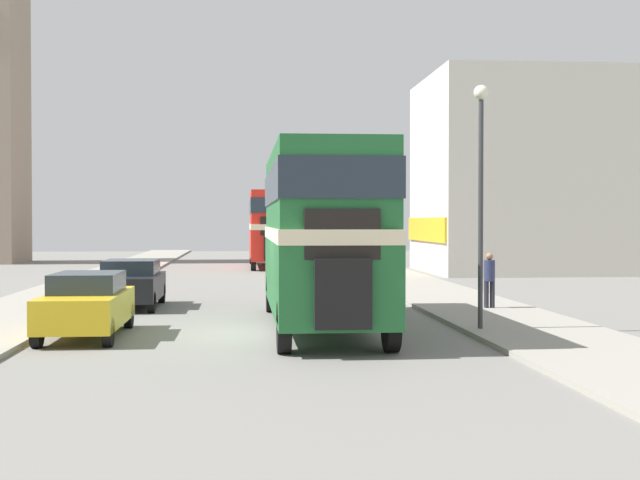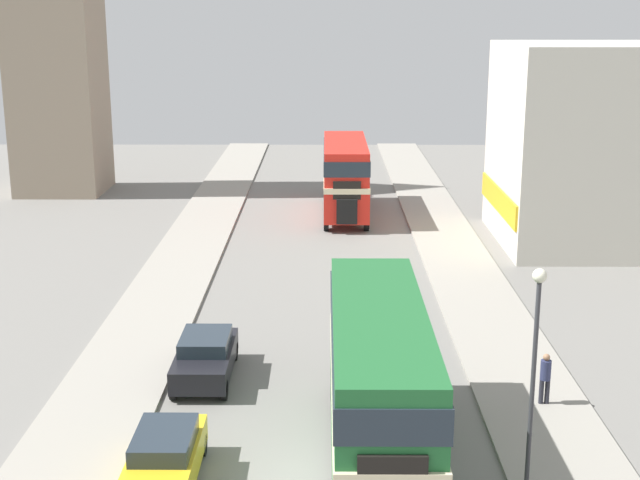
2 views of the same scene
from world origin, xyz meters
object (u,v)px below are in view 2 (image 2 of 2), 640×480
Objects in this scene: car_parked_near at (164,460)px; pedestrian_walking at (545,376)px; double_decker_bus at (379,375)px; car_parked_mid at (205,356)px; bus_distant at (345,172)px; street_lamp at (535,347)px.

pedestrian_walking reaches higher than car_parked_near.
car_parked_near is at bearing -167.59° from double_decker_bus.
double_decker_bus is 6.71m from pedestrian_walking.
car_parked_near is (-5.58, -1.23, -1.85)m from double_decker_bus.
car_parked_mid is at bearing 168.64° from pedestrian_walking.
street_lamp is at bearing -82.84° from bus_distant.
double_decker_bus is at bearing -46.98° from car_parked_mid.
double_decker_bus is 30.47m from bus_distant.
bus_distant is at bearing 101.87° from pedestrian_walking.
bus_distant is at bearing 78.07° from car_parked_mid.
bus_distant reaches higher than car_parked_mid.
bus_distant is at bearing 90.45° from double_decker_bus.
bus_distant is 6.06× the size of pedestrian_walking.
car_parked_near is 2.65× the size of pedestrian_walking.
street_lamp is (4.00, -31.85, 1.33)m from bus_distant.
bus_distant reaches higher than pedestrian_walking.
car_parked_mid is 12.11m from street_lamp.
street_lamp is at bearing -0.89° from car_parked_near.
pedestrian_walking reaches higher than car_parked_mid.
double_decker_bus is at bearing -89.55° from bus_distant.
car_parked_near is at bearing -91.15° from car_parked_mid.
car_parked_near is (-5.35, -31.70, -1.86)m from bus_distant.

